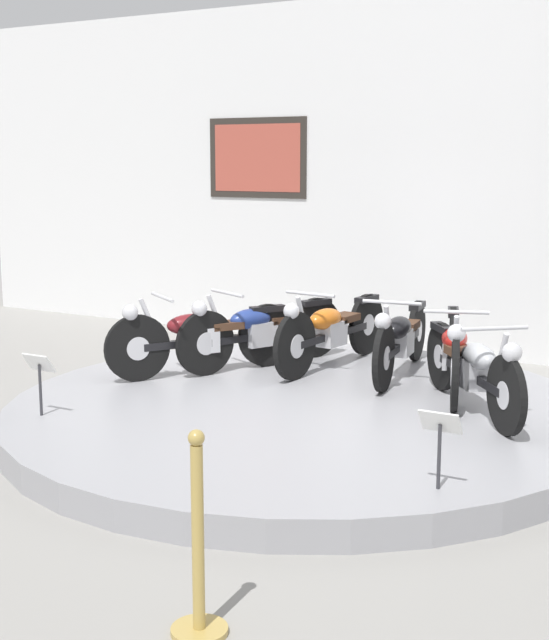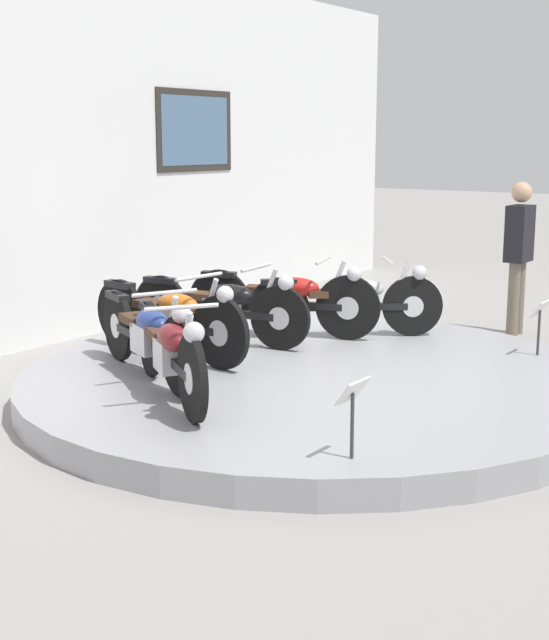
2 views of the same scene
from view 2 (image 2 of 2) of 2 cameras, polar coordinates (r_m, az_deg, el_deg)
ground_plane at (r=7.73m, az=2.49°, el=-4.80°), size 60.00×60.00×0.00m
display_platform at (r=7.70m, az=2.50°, el=-4.02°), size 5.02×5.02×0.22m
back_wall at (r=9.75m, az=-14.97°, el=10.53°), size 14.00×0.22×4.13m
motorcycle_maroon at (r=6.81m, az=-6.69°, el=-1.89°), size 1.15×1.67×0.79m
motorcycle_blue at (r=7.42m, az=-8.09°, el=-0.84°), size 0.87×1.82×0.79m
motorcycle_orange at (r=8.08m, az=-6.66°, el=0.27°), size 0.54×1.99×0.80m
motorcycle_black at (r=8.63m, az=-3.37°, el=0.96°), size 0.54×1.95×0.78m
motorcycle_red at (r=8.93m, az=0.75°, el=1.42°), size 0.75×1.90×0.80m
motorcycle_silver at (r=8.93m, az=4.88°, el=1.27°), size 1.28×1.55×0.78m
info_placard_front_left at (r=5.51m, az=5.02°, el=-5.22°), size 0.26×0.11×0.51m
info_placard_front_centre at (r=8.48m, az=16.61°, el=0.26°), size 0.26×0.11×0.51m
visitor_standing at (r=10.29m, az=15.36°, el=4.41°), size 0.36×0.23×1.71m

